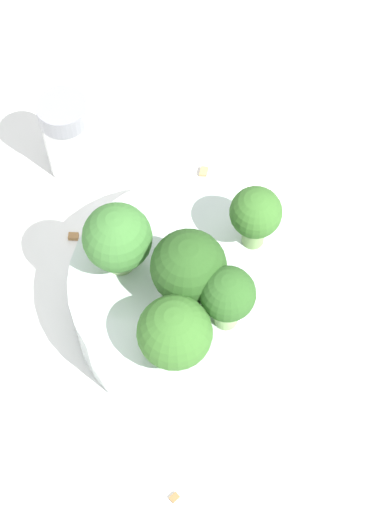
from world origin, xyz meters
TOP-DOWN VIEW (x-y plane):
  - ground_plane at (0.00, 0.00)m, footprint 3.00×3.00m
  - bowl at (0.00, 0.00)m, footprint 0.16×0.16m
  - broccoli_floret_0 at (0.01, 0.01)m, footprint 0.05×0.05m
  - broccoli_floret_1 at (-0.05, 0.00)m, footprint 0.03×0.03m
  - broccoli_floret_2 at (0.04, 0.04)m, footprint 0.05×0.05m
  - broccoli_floret_3 at (0.03, -0.04)m, footprint 0.04×0.04m
  - broccoli_floret_4 at (-0.00, 0.04)m, footprint 0.03×0.03m
  - pepper_shaker at (-0.00, -0.16)m, footprint 0.04×0.04m
  - almond_crumb_0 at (0.03, -0.10)m, footprint 0.01×0.01m
  - almond_crumb_1 at (-0.08, -0.09)m, footprint 0.01×0.01m
  - almond_crumb_2 at (0.08, 0.10)m, footprint 0.01×0.00m

SIDE VIEW (x-z plane):
  - ground_plane at x=0.00m, z-range 0.00..0.00m
  - almond_crumb_2 at x=0.08m, z-range 0.00..0.01m
  - almond_crumb_0 at x=0.03m, z-range 0.00..0.01m
  - almond_crumb_1 at x=-0.08m, z-range 0.00..0.01m
  - bowl at x=0.00m, z-range 0.00..0.05m
  - pepper_shaker at x=0.00m, z-range 0.00..0.07m
  - broccoli_floret_2 at x=0.04m, z-range 0.05..0.11m
  - broccoli_floret_1 at x=-0.05m, z-range 0.06..0.11m
  - broccoli_floret_3 at x=0.03m, z-range 0.06..0.11m
  - broccoli_floret_4 at x=0.00m, z-range 0.06..0.11m
  - broccoli_floret_0 at x=0.01m, z-range 0.06..0.12m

